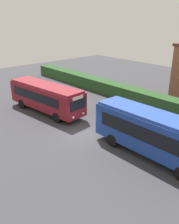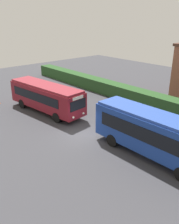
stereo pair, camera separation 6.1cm
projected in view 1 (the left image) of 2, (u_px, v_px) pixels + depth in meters
name	position (u px, v px, depth m)	size (l,w,h in m)	color
ground_plane	(83.00, 134.00, 20.84)	(64.00, 64.00, 0.00)	#38383D
bus_maroon	(46.00, 96.00, 25.11)	(9.69, 3.49, 3.00)	maroon
bus_blue	(154.00, 133.00, 16.97)	(9.62, 2.52, 3.30)	navy
person_left	(174.00, 130.00, 19.73)	(0.29, 0.40, 1.64)	olive
hedge_row	(151.00, 101.00, 26.65)	(44.00, 1.78, 1.62)	#264A22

